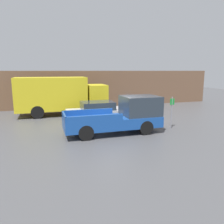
{
  "coord_description": "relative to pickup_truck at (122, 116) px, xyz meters",
  "views": [
    {
      "loc": [
        -4.29,
        -12.5,
        3.66
      ],
      "look_at": [
        -0.23,
        0.46,
        1.08
      ],
      "focal_mm": 35.0,
      "sensor_mm": 36.0,
      "label": 1
    }
  ],
  "objects": [
    {
      "name": "building_wall",
      "position": [
        -0.1,
        9.85,
        0.81
      ],
      "size": [
        28.0,
        0.15,
        3.64
      ],
      "color": "brown",
      "rests_on": "ground"
    },
    {
      "name": "pickup_truck",
      "position": [
        0.0,
        0.0,
        0.0
      ],
      "size": [
        5.67,
        2.03,
        2.16
      ],
      "color": "#194799",
      "rests_on": "ground"
    },
    {
      "name": "parking_sign",
      "position": [
        3.31,
        -0.09,
        0.15
      ],
      "size": [
        0.3,
        0.07,
        2.03
      ],
      "color": "gray",
      "rests_on": "ground"
    },
    {
      "name": "newspaper_box",
      "position": [
        4.08,
        9.52,
        -0.52
      ],
      "size": [
        0.45,
        0.4,
        0.98
      ],
      "color": "#194CB2",
      "rests_on": "ground"
    },
    {
      "name": "car",
      "position": [
        -0.78,
        3.37,
        -0.26
      ],
      "size": [
        4.22,
        1.96,
        1.44
      ],
      "color": "silver",
      "rests_on": "ground"
    },
    {
      "name": "ground_plane",
      "position": [
        -0.1,
        0.54,
        -1.01
      ],
      "size": [
        60.0,
        60.0,
        0.0
      ],
      "primitive_type": "plane",
      "color": "#4C4C4F"
    },
    {
      "name": "delivery_truck",
      "position": [
        -3.14,
        6.64,
        0.7
      ],
      "size": [
        7.37,
        2.46,
        3.13
      ],
      "color": "gold",
      "rests_on": "ground"
    }
  ]
}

